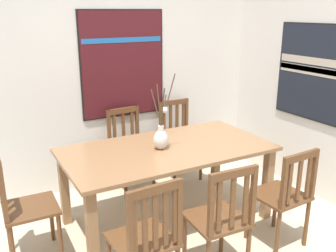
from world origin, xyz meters
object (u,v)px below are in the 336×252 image
(chair_3, at_px, (284,195))
(painting_on_side_wall, at_px, (314,73))
(centerpiece_vase, at_px, (161,136))
(chair_5, at_px, (129,148))
(painting_on_back_wall, at_px, (123,64))
(dining_table, at_px, (167,157))
(chair_2, at_px, (179,138))
(chair_0, at_px, (146,239))
(chair_4, at_px, (23,206))
(chair_1, at_px, (221,219))

(chair_3, relative_size, painting_on_side_wall, 0.90)
(centerpiece_vase, xyz_separation_m, chair_5, (0.04, 0.86, -0.41))
(painting_on_back_wall, bearing_deg, chair_5, -103.39)
(centerpiece_vase, distance_m, painting_on_side_wall, 1.84)
(centerpiece_vase, xyz_separation_m, chair_3, (0.75, -0.83, -0.41))
(dining_table, xyz_separation_m, chair_2, (0.63, 0.86, -0.17))
(chair_0, height_order, chair_2, chair_0)
(chair_2, bearing_deg, dining_table, -126.28)
(chair_2, height_order, painting_on_side_wall, painting_on_side_wall)
(dining_table, bearing_deg, chair_2, 53.72)
(dining_table, bearing_deg, painting_on_side_wall, -4.87)
(chair_3, bearing_deg, chair_5, 112.86)
(chair_5, bearing_deg, chair_4, -147.34)
(chair_4, bearing_deg, chair_1, -35.87)
(chair_2, bearing_deg, centerpiece_vase, -128.71)
(chair_4, height_order, chair_5, chair_4)
(chair_2, height_order, chair_5, chair_2)
(centerpiece_vase, relative_size, chair_2, 0.75)
(centerpiece_vase, height_order, painting_on_back_wall, painting_on_back_wall)
(chair_0, relative_size, painting_on_side_wall, 0.94)
(chair_3, height_order, painting_on_back_wall, painting_on_back_wall)
(chair_1, height_order, painting_on_side_wall, painting_on_side_wall)
(chair_1, relative_size, chair_5, 1.02)
(dining_table, xyz_separation_m, chair_0, (-0.64, -0.88, -0.16))
(chair_4, bearing_deg, painting_on_back_wall, 38.90)
(dining_table, bearing_deg, chair_5, 92.23)
(chair_3, xyz_separation_m, chair_4, (-1.99, 0.87, 0.01))
(chair_2, bearing_deg, chair_5, -178.47)
(chair_4, bearing_deg, chair_2, 23.31)
(painting_on_back_wall, bearing_deg, painting_on_side_wall, -36.69)
(dining_table, height_order, painting_on_back_wall, painting_on_back_wall)
(dining_table, relative_size, chair_3, 2.11)
(chair_0, height_order, chair_3, chair_0)
(centerpiece_vase, height_order, painting_on_side_wall, painting_on_side_wall)
(painting_on_back_wall, distance_m, painting_on_side_wall, 2.10)
(centerpiece_vase, height_order, chair_4, centerpiece_vase)
(chair_2, relative_size, chair_3, 1.03)
(centerpiece_vase, xyz_separation_m, chair_4, (-1.24, 0.04, -0.40))
(chair_3, height_order, painting_on_side_wall, painting_on_side_wall)
(chair_3, xyz_separation_m, painting_on_back_wall, (-0.65, 1.95, 0.93))
(chair_1, bearing_deg, chair_5, 90.03)
(chair_4, bearing_deg, painting_on_side_wall, -3.20)
(chair_3, height_order, chair_4, chair_4)
(chair_0, distance_m, chair_5, 1.83)
(centerpiece_vase, relative_size, chair_0, 0.74)
(chair_2, relative_size, painting_on_side_wall, 0.93)
(painting_on_back_wall, bearing_deg, centerpiece_vase, -94.99)
(chair_2, xyz_separation_m, chair_3, (0.05, -1.70, -0.01))
(chair_0, relative_size, chair_5, 1.03)
(chair_1, xyz_separation_m, chair_3, (0.71, 0.06, -0.01))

